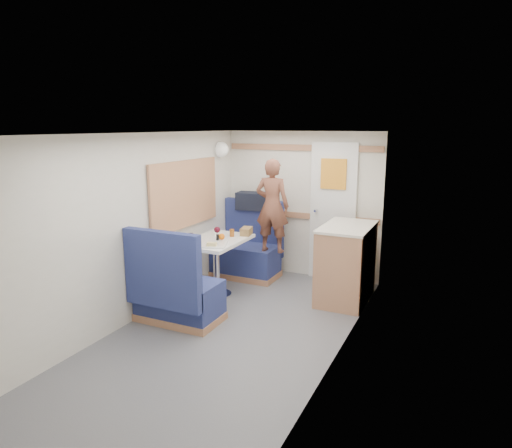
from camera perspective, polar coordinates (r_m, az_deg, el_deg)
The scene contains 26 objects.
floor at distance 4.67m, azimuth -4.06°, elevation -14.13°, with size 4.50×4.50×0.00m, color #515156.
ceiling at distance 4.19m, azimuth -4.48°, elevation 11.20°, with size 4.50×4.50×0.00m, color silver.
wall_back at distance 6.34m, azimuth 5.75°, elevation 2.43°, with size 2.20×0.02×2.00m, color silver.
wall_left at distance 4.95m, azimuth -15.45°, elevation -0.75°, with size 0.02×4.50×2.00m, color silver.
wall_right at distance 3.92m, azimuth 9.93°, elevation -3.84°, with size 0.02×4.50×2.00m, color silver.
oak_trim_low at distance 6.35m, azimuth 5.66°, elevation 1.06°, with size 2.15×0.02×0.08m, color #A7704B.
oak_trim_high at distance 6.23m, azimuth 5.84°, elevation 9.48°, with size 2.15×0.02×0.08m, color #A7704B.
side_window at distance 5.67m, azimuth -8.89°, elevation 3.74°, with size 0.04×1.30×0.72m, color #97A48B.
rear_door at distance 6.18m, azimuth 9.57°, elevation 1.80°, with size 0.62×0.12×1.86m.
dinette_table at distance 5.59m, azimuth -4.99°, elevation -3.46°, with size 0.62×0.92×0.72m.
bench_far at distance 6.39m, azimuth -1.06°, elevation -3.87°, with size 0.90×0.59×1.05m.
bench_near at distance 4.98m, azimuth -9.97°, elevation -8.81°, with size 0.90×0.59×1.05m.
ledge at distance 6.48m, azimuth -0.08°, elevation 1.63°, with size 0.90×0.14×0.04m, color #A7704B.
dome_light at distance 6.32m, azimuth -4.39°, elevation 9.27°, with size 0.20×0.20×0.20m, color white.
galley_counter at distance 5.58m, azimuth 11.17°, elevation -4.74°, with size 0.57×0.92×0.92m.
person at distance 5.88m, azimuth 2.04°, elevation 2.28°, with size 0.44×0.29×1.22m, color brown.
duffel_bag at distance 6.46m, azimuth -0.12°, elevation 2.88°, with size 0.51×0.25×0.25m, color black.
tray at distance 5.29m, azimuth -5.15°, elevation -2.54°, with size 0.26×0.34×0.02m, color silver.
orange_fruit at distance 5.44m, azimuth -4.31°, elevation -1.59°, with size 0.08×0.08×0.08m, color #DF5D09.
cheese_block at distance 5.19m, azimuth -5.54°, elevation -2.52°, with size 0.11×0.06×0.04m, color #D3CC7A.
wine_glass at distance 5.47m, azimuth -4.89°, elevation -0.79°, with size 0.08×0.08×0.17m.
tumbler_left at distance 5.41m, azimuth -8.17°, elevation -1.76°, with size 0.07×0.07×0.11m, color white.
beer_glass at distance 5.67m, azimuth -3.03°, elevation -1.11°, with size 0.06×0.06×0.09m, color #974E15.
pepper_grinder at distance 5.43m, azimuth -4.83°, elevation -1.77°, with size 0.03×0.03×0.09m, color black.
salt_grinder at distance 5.71m, azimuth -5.19°, elevation -1.05°, with size 0.04×0.04×0.09m, color white.
bread_loaf at distance 5.75m, azimuth -1.22°, elevation -0.91°, with size 0.12×0.22×0.09m, color brown.
Camera 1 is at (2.06, -3.64, 2.07)m, focal length 32.00 mm.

